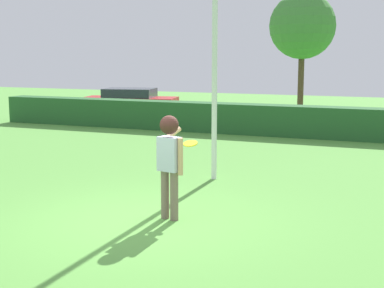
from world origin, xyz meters
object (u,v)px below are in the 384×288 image
person (170,155)px  parked_car_red (130,101)px  frisbee (190,143)px  lamppost (215,27)px  willow_tree (302,26)px

person → parked_car_red: size_ratio=0.40×
frisbee → lamppost: 3.34m
person → lamppost: lamppost is taller
person → willow_tree: willow_tree is taller
parked_car_red → person: bearing=-59.0°
parked_car_red → willow_tree: 8.88m
lamppost → willow_tree: lamppost is taller
person → willow_tree: 18.83m
lamppost → willow_tree: size_ratio=1.08×
frisbee → parked_car_red: size_ratio=0.06×
person → frisbee: (0.09, 0.70, 0.09)m
person → frisbee: 0.71m
person → lamppost: 3.94m
frisbee → lamppost: size_ratio=0.04×
frisbee → willow_tree: 18.14m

